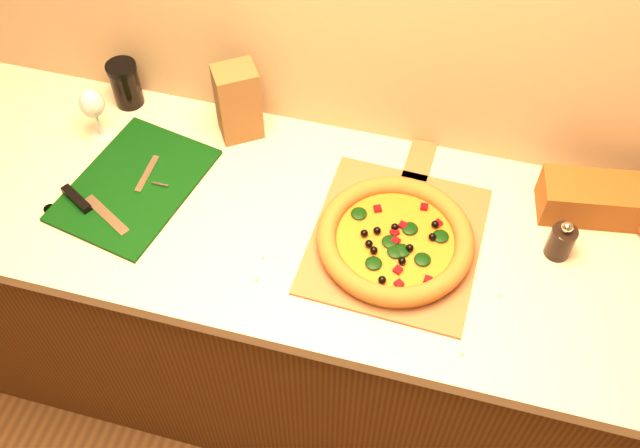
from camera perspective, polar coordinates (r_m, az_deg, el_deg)
The scene contains 11 objects.
cabinet at distance 2.12m, azimuth 0.31°, elevation -7.63°, with size 2.80×0.65×0.86m, color #49260F.
countertop at distance 1.74m, azimuth 0.38°, elevation -0.31°, with size 2.84×0.68×0.04m, color beige.
pizza_peel at distance 1.71m, azimuth 6.21°, elevation -0.81°, with size 0.41×0.59×0.01m.
pizza at distance 1.67m, azimuth 6.02°, elevation -1.23°, with size 0.37×0.37×0.05m.
cutting_board at distance 1.86m, azimuth -14.75°, elevation 3.01°, with size 0.35×0.44×0.03m.
bottle_cap at distance 1.87m, azimuth -20.82°, elevation 1.13°, with size 0.03×0.03×0.01m, color black.
pepper_grinder at distance 1.73m, azimuth 18.72°, elevation -1.30°, with size 0.06×0.06×0.11m.
bread_bag at distance 1.85m, azimuth 22.56°, elevation 1.73°, with size 0.36×0.12×0.10m, color brown.
wine_glass at distance 1.93m, azimuth -17.77°, elevation 9.08°, with size 0.06×0.06×0.16m.
paper_bag at distance 1.87m, azimuth -6.59°, elevation 9.64°, with size 0.11×0.09×0.21m, color brown.
dark_jar at distance 2.04m, azimuth -15.30°, elevation 10.76°, with size 0.08×0.08×0.13m.
Camera 1 is at (0.26, 0.41, 2.28)m, focal length 40.00 mm.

